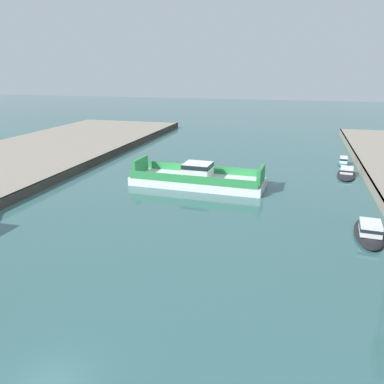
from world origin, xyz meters
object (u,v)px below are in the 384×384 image
at_px(moored_boat_near_left, 370,231).
at_px(moored_boat_near_right, 346,173).
at_px(chain_ferry, 198,178).
at_px(moored_boat_mid_left, 343,161).

bearing_deg(moored_boat_near_left, moored_boat_near_right, 89.70).
distance_m(moored_boat_near_left, moored_boat_near_right, 23.41).
bearing_deg(moored_boat_near_left, chain_ferry, 148.98).
relative_size(moored_boat_near_right, moored_boat_mid_left, 1.42).
relative_size(moored_boat_near_left, moored_boat_mid_left, 1.50).
relative_size(moored_boat_near_left, moored_boat_near_right, 1.06).
relative_size(chain_ferry, moored_boat_mid_left, 3.31).
bearing_deg(moored_boat_near_left, moored_boat_mid_left, 89.34).
bearing_deg(moored_boat_mid_left, moored_boat_near_right, -91.75).
distance_m(chain_ferry, moored_boat_near_left, 23.93).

